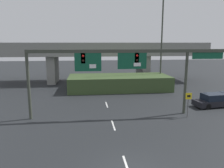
% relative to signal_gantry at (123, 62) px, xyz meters
% --- Properties ---
extents(lane_markings, '(0.14, 28.35, 0.01)m').
position_rel_signal_gantry_xyz_m(lane_markings, '(-1.24, 4.05, -5.29)').
color(lane_markings, silver).
rests_on(lane_markings, ground).
extents(signal_gantry, '(18.92, 0.44, 6.45)m').
position_rel_signal_gantry_xyz_m(signal_gantry, '(0.00, 0.00, 0.00)').
color(signal_gantry, '#383D33').
rests_on(signal_gantry, ground).
extents(speed_limit_sign, '(0.60, 0.11, 2.45)m').
position_rel_signal_gantry_xyz_m(speed_limit_sign, '(6.07, -1.22, -3.70)').
color(speed_limit_sign, '#4C4C4C').
rests_on(speed_limit_sign, ground).
extents(highway_light_pole_near, '(0.70, 0.36, 15.59)m').
position_rel_signal_gantry_xyz_m(highway_light_pole_near, '(8.46, 13.88, 2.88)').
color(highway_light_pole_near, '#383D33').
rests_on(highway_light_pole_near, ground).
extents(overpass_bridge, '(39.05, 7.16, 7.10)m').
position_rel_signal_gantry_xyz_m(overpass_bridge, '(-1.24, 19.85, -0.26)').
color(overpass_bridge, gray).
rests_on(overpass_bridge, ground).
extents(grass_embankment, '(15.17, 6.21, 2.14)m').
position_rel_signal_gantry_xyz_m(grass_embankment, '(1.41, 12.22, -4.22)').
color(grass_embankment, '#384C28').
rests_on(grass_embankment, ground).
extents(parked_sedan_near_right, '(4.98, 2.38, 1.48)m').
position_rel_signal_gantry_xyz_m(parked_sedan_near_right, '(10.74, 1.92, -4.61)').
color(parked_sedan_near_right, black).
rests_on(parked_sedan_near_right, ground).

